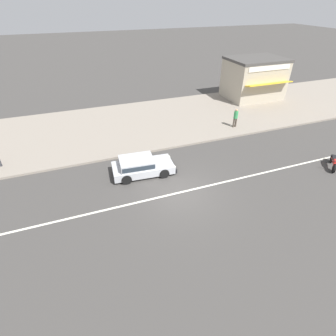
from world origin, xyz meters
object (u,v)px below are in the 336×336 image
at_px(motorcycle_0, 334,162).
at_px(pedestrian_mid_kerb, 236,117).
at_px(hatchback_silver_2, 141,165).
at_px(shopfront_corner_warung, 254,78).

xyz_separation_m(motorcycle_0, pedestrian_mid_kerb, (-2.77, 7.28, 0.63)).
relative_size(hatchback_silver_2, shopfront_corner_warung, 0.71).
relative_size(pedestrian_mid_kerb, shopfront_corner_warung, 0.28).
height_order(hatchback_silver_2, pedestrian_mid_kerb, pedestrian_mid_kerb).
xyz_separation_m(hatchback_silver_2, shopfront_corner_warung, (14.76, 9.64, 1.54)).
xyz_separation_m(motorcycle_0, shopfront_corner_warung, (2.97, 13.21, 1.71)).
bearing_deg(shopfront_corner_warung, hatchback_silver_2, -146.86).
relative_size(hatchback_silver_2, motorcycle_0, 2.74).
bearing_deg(hatchback_silver_2, pedestrian_mid_kerb, 22.32).
relative_size(motorcycle_0, shopfront_corner_warung, 0.26).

